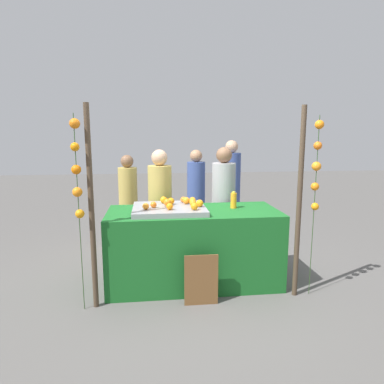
% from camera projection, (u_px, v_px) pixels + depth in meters
% --- Properties ---
extents(ground_plane, '(24.00, 24.00, 0.00)m').
position_uv_depth(ground_plane, '(193.00, 282.00, 4.18)').
color(ground_plane, '#565451').
extents(stall_counter, '(2.05, 0.87, 0.91)m').
position_uv_depth(stall_counter, '(193.00, 247.00, 4.11)').
color(stall_counter, '#196023').
rests_on(stall_counter, ground_plane).
extents(orange_tray, '(0.85, 0.71, 0.06)m').
position_uv_depth(orange_tray, '(169.00, 209.00, 3.97)').
color(orange_tray, gray).
rests_on(orange_tray, stall_counter).
extents(orange_0, '(0.09, 0.09, 0.09)m').
position_uv_depth(orange_0, '(186.00, 201.00, 4.11)').
color(orange_0, orange).
rests_on(orange_0, orange_tray).
extents(orange_1, '(0.07, 0.07, 0.07)m').
position_uv_depth(orange_1, '(183.00, 200.00, 4.19)').
color(orange_1, orange).
rests_on(orange_1, orange_tray).
extents(orange_2, '(0.07, 0.07, 0.07)m').
position_uv_depth(orange_2, '(153.00, 205.00, 3.89)').
color(orange_2, orange).
rests_on(orange_2, orange_tray).
extents(orange_3, '(0.09, 0.09, 0.09)m').
position_uv_depth(orange_3, '(200.00, 203.00, 3.94)').
color(orange_3, orange).
rests_on(orange_3, orange_tray).
extents(orange_4, '(0.08, 0.08, 0.08)m').
position_uv_depth(orange_4, '(164.00, 200.00, 4.15)').
color(orange_4, orange).
rests_on(orange_4, orange_tray).
extents(orange_5, '(0.08, 0.08, 0.08)m').
position_uv_depth(orange_5, '(193.00, 202.00, 4.04)').
color(orange_5, orange).
rests_on(orange_5, orange_tray).
extents(orange_6, '(0.08, 0.08, 0.08)m').
position_uv_depth(orange_6, '(194.00, 206.00, 3.77)').
color(orange_6, orange).
rests_on(orange_6, orange_tray).
extents(orange_7, '(0.08, 0.08, 0.08)m').
position_uv_depth(orange_7, '(193.00, 204.00, 3.95)').
color(orange_7, orange).
rests_on(orange_7, orange_tray).
extents(orange_8, '(0.08, 0.08, 0.08)m').
position_uv_depth(orange_8, '(170.00, 206.00, 3.78)').
color(orange_8, orange).
rests_on(orange_8, orange_tray).
extents(orange_9, '(0.09, 0.09, 0.09)m').
position_uv_depth(orange_9, '(167.00, 203.00, 3.97)').
color(orange_9, orange).
rests_on(orange_9, orange_tray).
extents(orange_10, '(0.08, 0.08, 0.08)m').
position_uv_depth(orange_10, '(171.00, 201.00, 4.07)').
color(orange_10, orange).
rests_on(orange_10, orange_tray).
extents(orange_11, '(0.07, 0.07, 0.07)m').
position_uv_depth(orange_11, '(146.00, 206.00, 3.80)').
color(orange_11, orange).
rests_on(orange_11, orange_tray).
extents(orange_12, '(0.08, 0.08, 0.08)m').
position_uv_depth(orange_12, '(193.00, 200.00, 4.15)').
color(orange_12, orange).
rests_on(orange_12, orange_tray).
extents(juice_bottle, '(0.07, 0.07, 0.21)m').
position_uv_depth(juice_bottle, '(234.00, 200.00, 4.15)').
color(juice_bottle, orange).
rests_on(juice_bottle, stall_counter).
extents(chalkboard_sign, '(0.36, 0.03, 0.57)m').
position_uv_depth(chalkboard_sign, '(201.00, 280.00, 3.58)').
color(chalkboard_sign, brown).
rests_on(chalkboard_sign, ground_plane).
extents(vendor_left, '(0.32, 0.32, 1.61)m').
position_uv_depth(vendor_left, '(160.00, 212.00, 4.65)').
color(vendor_left, tan).
rests_on(vendor_left, ground_plane).
extents(vendor_right, '(0.33, 0.33, 1.64)m').
position_uv_depth(vendor_right, '(223.00, 209.00, 4.77)').
color(vendor_right, '#99999E').
rests_on(vendor_right, ground_plane).
extents(crowd_person_0, '(0.34, 0.34, 1.71)m').
position_uv_depth(crowd_person_0, '(231.00, 190.00, 6.22)').
color(crowd_person_0, '#384C8C').
rests_on(crowd_person_0, ground_plane).
extents(crowd_person_1, '(0.31, 0.31, 1.56)m').
position_uv_depth(crowd_person_1, '(196.00, 198.00, 5.86)').
color(crowd_person_1, '#384C8C').
rests_on(crowd_person_1, ground_plane).
extents(crowd_person_2, '(0.30, 0.30, 1.49)m').
position_uv_depth(crowd_person_2, '(128.00, 204.00, 5.43)').
color(crowd_person_2, tan).
rests_on(crowd_person_2, ground_plane).
extents(canopy_post_left, '(0.06, 0.06, 2.12)m').
position_uv_depth(canopy_post_left, '(91.00, 210.00, 3.41)').
color(canopy_post_left, '#473828').
rests_on(canopy_post_left, ground_plane).
extents(canopy_post_right, '(0.06, 0.06, 2.12)m').
position_uv_depth(canopy_post_right, '(299.00, 204.00, 3.67)').
color(canopy_post_right, '#473828').
rests_on(canopy_post_right, ground_plane).
extents(garland_strand_left, '(0.11, 0.11, 2.02)m').
position_uv_depth(garland_strand_left, '(77.00, 170.00, 3.28)').
color(garland_strand_left, '#2D4C23').
rests_on(garland_strand_left, ground_plane).
extents(garland_strand_right, '(0.10, 0.10, 2.02)m').
position_uv_depth(garland_strand_right, '(317.00, 164.00, 3.62)').
color(garland_strand_right, '#2D4C23').
rests_on(garland_strand_right, ground_plane).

